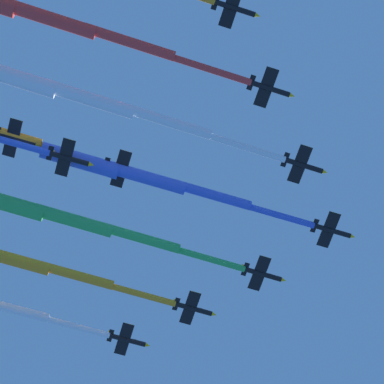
# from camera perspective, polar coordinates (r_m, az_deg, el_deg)

# --- Properties ---
(jet_lead) EXTENTS (61.02, 40.11, 3.70)m
(jet_lead) POSITION_cam_1_polar(r_m,az_deg,el_deg) (182.83, -3.17, 0.95)
(jet_lead) COLOR black
(jet_port_inner) EXTENTS (61.89, 41.14, 3.71)m
(jet_port_inner) POSITION_cam_1_polar(r_m,az_deg,el_deg) (184.33, -8.10, -1.88)
(jet_port_inner) COLOR black
(jet_starboard_inner) EXTENTS (66.22, 44.86, 3.69)m
(jet_starboard_inner) POSITION_cam_1_polar(r_m,az_deg,el_deg) (175.84, -7.10, 6.21)
(jet_starboard_inner) COLOR black
(jet_port_mid) EXTENTS (60.17, 39.66, 3.72)m
(jet_port_mid) POSITION_cam_1_polar(r_m,az_deg,el_deg) (191.43, -12.03, -4.42)
(jet_port_mid) COLOR black
(jet_starboard_mid) EXTENTS (66.31, 44.86, 3.70)m
(jet_starboard_mid) POSITION_cam_1_polar(r_m,az_deg,el_deg) (175.39, -9.72, 11.37)
(jet_starboard_mid) COLOR black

